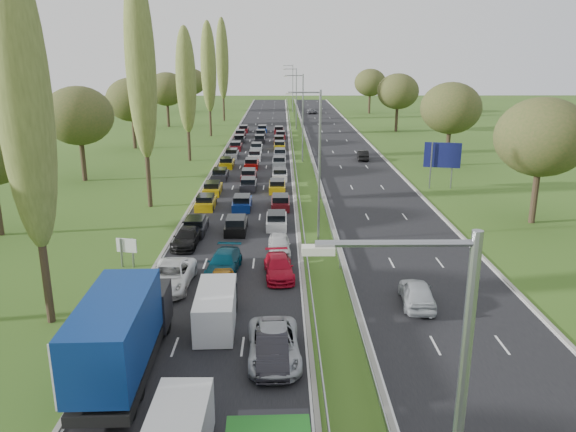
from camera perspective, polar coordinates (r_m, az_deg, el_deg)
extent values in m
plane|color=#33531A|center=(81.36, 1.43, 5.80)|extent=(260.00, 260.00, 0.00)
cube|color=black|center=(83.85, -3.27, 6.09)|extent=(10.50, 215.00, 0.04)
cube|color=black|center=(84.33, 5.98, 6.08)|extent=(10.50, 215.00, 0.04)
cube|color=gray|center=(83.69, 0.58, 6.48)|extent=(0.06, 215.00, 0.32)
cube|color=gray|center=(83.77, 2.16, 6.48)|extent=(0.06, 215.00, 0.32)
cylinder|color=gray|center=(43.93, 3.21, 4.86)|extent=(0.18, 0.18, 12.00)
cylinder|color=gray|center=(78.52, 1.51, 9.85)|extent=(0.18, 0.18, 12.00)
cylinder|color=gray|center=(113.36, 0.84, 11.78)|extent=(0.18, 0.18, 12.00)
cylinder|color=gray|center=(148.27, 0.49, 12.80)|extent=(0.18, 0.18, 12.00)
cylinder|color=#2D2116|center=(33.63, -23.53, -4.29)|extent=(0.44, 0.44, 7.20)
ellipsoid|color=#56622A|center=(31.87, -25.31, 10.74)|extent=(2.80, 2.80, 16.00)
cylinder|color=#2D2116|center=(56.55, -14.05, 4.83)|extent=(0.44, 0.44, 7.92)
ellipsoid|color=#56622A|center=(55.56, -14.74, 14.66)|extent=(2.80, 2.80, 17.60)
cylinder|color=#2D2116|center=(80.86, -10.04, 7.82)|extent=(0.44, 0.44, 6.48)
ellipsoid|color=#56622A|center=(80.14, -10.32, 13.43)|extent=(2.80, 2.80, 14.40)
cylinder|color=#2D2116|center=(105.38, -7.90, 9.99)|extent=(0.44, 0.44, 7.20)
ellipsoid|color=#56622A|center=(104.83, -8.09, 14.78)|extent=(2.80, 2.80, 16.00)
cylinder|color=#2D2116|center=(130.08, -6.55, 11.34)|extent=(0.44, 0.44, 7.92)
ellipsoid|color=#56622A|center=(129.66, -6.69, 15.60)|extent=(2.80, 2.80, 17.60)
cylinder|color=#2D2116|center=(71.11, -20.09, 5.31)|extent=(0.56, 0.56, 4.84)
ellipsoid|color=#38471E|center=(70.40, -20.50, 9.53)|extent=(8.00, 8.00, 6.80)
cylinder|color=#2D2116|center=(93.81, -15.36, 8.11)|extent=(0.56, 0.56, 4.84)
ellipsoid|color=#38471E|center=(93.28, -15.60, 11.32)|extent=(8.00, 8.00, 6.80)
cylinder|color=#2D2116|center=(120.93, -12.08, 10.00)|extent=(0.56, 0.56, 4.84)
ellipsoid|color=#38471E|center=(120.52, -12.23, 12.50)|extent=(8.00, 8.00, 6.80)
cylinder|color=#2D2116|center=(152.32, -9.75, 11.31)|extent=(0.56, 0.56, 4.84)
ellipsoid|color=#38471E|center=(151.99, -9.85, 13.30)|extent=(8.00, 8.00, 6.80)
cylinder|color=#2D2116|center=(54.36, 23.76, 1.83)|extent=(0.56, 0.56, 4.84)
ellipsoid|color=#38471E|center=(53.43, 24.40, 7.32)|extent=(8.00, 8.00, 6.80)
cylinder|color=#2D2116|center=(79.22, 15.92, 6.69)|extent=(0.56, 0.56, 4.84)
ellipsoid|color=#38471E|center=(78.58, 16.21, 10.48)|extent=(8.00, 8.00, 6.80)
cylinder|color=#2D2116|center=(112.92, 10.96, 9.65)|extent=(0.56, 0.56, 4.84)
ellipsoid|color=#38471E|center=(112.47, 11.11, 12.32)|extent=(8.00, 8.00, 6.80)
cylinder|color=#2D2116|center=(147.22, 8.27, 11.22)|extent=(0.56, 0.56, 4.84)
ellipsoid|color=#38471E|center=(146.88, 8.35, 13.27)|extent=(8.00, 8.00, 6.80)
cube|color=black|center=(48.06, -9.36, -1.18)|extent=(1.75, 4.00, 0.80)
cube|color=#BF990C|center=(55.63, -8.34, 1.24)|extent=(1.75, 4.00, 0.80)
cube|color=#BF990C|center=(61.28, -7.65, 2.65)|extent=(1.75, 4.00, 0.80)
cube|color=black|center=(68.41, -6.91, 4.09)|extent=(1.75, 4.00, 0.80)
cube|color=#BF990C|center=(75.60, -6.22, 5.26)|extent=(1.75, 4.00, 0.80)
cube|color=slate|center=(82.67, -5.71, 6.20)|extent=(1.75, 4.00, 0.80)
cube|color=#590F14|center=(89.62, -5.30, 6.98)|extent=(1.75, 4.00, 0.80)
cube|color=black|center=(97.16, -4.94, 7.70)|extent=(1.75, 4.00, 0.80)
cube|color=#590F14|center=(103.55, -4.85, 8.22)|extent=(1.75, 4.00, 0.80)
cube|color=#590F14|center=(110.42, -4.52, 8.72)|extent=(1.75, 4.00, 0.80)
cube|color=black|center=(47.85, -5.28, -1.11)|extent=(1.75, 4.00, 0.80)
cube|color=navy|center=(55.01, -4.68, 1.19)|extent=(1.75, 4.00, 0.80)
cube|color=black|center=(62.89, -4.03, 3.10)|extent=(1.75, 4.00, 0.80)
cube|color=#590F14|center=(67.72, -3.99, 4.04)|extent=(1.75, 4.00, 0.80)
cube|color=#A50C0A|center=(74.82, -3.72, 5.20)|extent=(1.75, 4.00, 0.80)
cube|color=silver|center=(81.11, -3.38, 6.06)|extent=(1.75, 4.00, 0.80)
cube|color=#B2B7BC|center=(88.17, -3.20, 6.87)|extent=(1.75, 4.00, 0.80)
cube|color=black|center=(96.80, -2.89, 7.71)|extent=(1.75, 4.00, 0.80)
cube|color=black|center=(103.58, -2.77, 8.26)|extent=(1.75, 4.00, 0.80)
cube|color=navy|center=(110.26, -2.61, 8.74)|extent=(1.75, 4.00, 0.80)
cube|color=silver|center=(49.01, -1.17, -0.63)|extent=(1.75, 4.00, 0.80)
cube|color=#590F14|center=(55.01, -0.77, 1.25)|extent=(1.75, 4.00, 0.80)
cube|color=#BF990C|center=(61.81, -1.10, 2.91)|extent=(1.75, 4.00, 0.80)
cube|color=silver|center=(67.98, -0.83, 4.13)|extent=(1.75, 4.00, 0.80)
cube|color=#B2B7BC|center=(76.02, -0.91, 5.41)|extent=(1.75, 4.00, 0.80)
cube|color=slate|center=(82.49, -0.82, 6.26)|extent=(1.75, 4.00, 0.80)
cube|color=#BF990C|center=(89.87, -0.86, 7.07)|extent=(1.75, 4.00, 0.80)
cube|color=#590F14|center=(95.72, -0.91, 7.63)|extent=(1.75, 4.00, 0.80)
cube|color=#590F14|center=(101.75, -0.76, 8.14)|extent=(1.75, 4.00, 0.80)
cube|color=#590F14|center=(108.48, -0.93, 8.63)|extent=(1.75, 4.00, 0.80)
imported|color=white|center=(37.15, -11.85, -5.97)|extent=(2.80, 5.73, 1.57)
imported|color=black|center=(44.81, -10.26, -2.16)|extent=(2.10, 4.75, 1.36)
imported|color=#05384B|center=(38.98, -6.54, -4.74)|extent=(2.46, 5.16, 1.45)
imported|color=#BF750C|center=(35.54, -6.73, -6.91)|extent=(1.87, 4.18, 1.40)
imported|color=black|center=(27.95, -1.61, -13.47)|extent=(1.70, 4.51, 1.47)
imported|color=#A7ABB1|center=(28.32, -1.44, -12.98)|extent=(2.77, 5.59, 1.52)
imported|color=#AF0A20|center=(38.08, -0.94, -5.22)|extent=(2.27, 4.79, 1.35)
imported|color=silver|center=(42.44, -0.89, -2.91)|extent=(1.79, 4.16, 1.40)
imported|color=#B2B7BC|center=(34.77, 12.99, -7.63)|extent=(2.18, 4.67, 1.55)
imported|color=black|center=(81.15, 7.61, 6.15)|extent=(1.78, 4.33, 1.40)
imported|color=slate|center=(145.76, 2.41, 10.64)|extent=(2.43, 4.96, 1.36)
cube|color=black|center=(28.52, -16.14, -13.59)|extent=(2.64, 9.90, 0.50)
cube|color=navy|center=(26.57, -17.15, -11.12)|extent=(2.75, 7.48, 2.98)
cube|color=silver|center=(23.50, -19.71, -15.18)|extent=(2.69, 0.06, 2.88)
cube|color=black|center=(31.35, -14.49, -8.89)|extent=(2.69, 2.42, 2.20)
cylinder|color=black|center=(31.81, -14.35, -10.60)|extent=(2.31, 1.00, 1.00)
cylinder|color=black|center=(25.58, -18.36, -18.07)|extent=(2.31, 1.00, 1.00)
cube|color=black|center=(23.98, -10.24, -18.55)|extent=(2.03, 0.83, 1.66)
cylinder|color=black|center=(24.01, -12.64, -20.52)|extent=(0.26, 0.71, 0.71)
cube|color=silver|center=(31.46, -7.33, -9.33)|extent=(2.07, 5.17, 2.07)
cube|color=black|center=(33.55, -6.89, -7.83)|extent=(2.01, 0.83, 1.65)
cylinder|color=black|center=(33.36, -8.49, -9.23)|extent=(0.26, 0.70, 0.70)
cylinder|color=black|center=(30.23, -5.95, -11.95)|extent=(0.26, 0.70, 0.70)
cylinder|color=gray|center=(41.43, -16.56, -3.61)|extent=(0.16, 0.16, 2.10)
cylinder|color=gray|center=(41.21, -15.49, -3.62)|extent=(0.16, 0.16, 2.10)
cube|color=silver|center=(41.14, -16.09, -2.89)|extent=(1.49, 0.42, 1.00)
cylinder|color=gray|center=(64.69, 14.31, 4.96)|extent=(0.16, 0.16, 5.20)
cylinder|color=gray|center=(65.35, 16.36, 4.92)|extent=(0.16, 0.16, 5.20)
cube|color=#121650|center=(64.80, 15.42, 5.98)|extent=(3.92, 1.00, 2.80)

